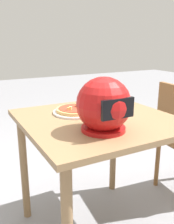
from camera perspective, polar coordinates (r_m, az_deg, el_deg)
name	(u,v)px	position (r m, az deg, el deg)	size (l,w,h in m)	color
dining_table	(98,136)	(1.47, 2.54, -5.62)	(0.85, 0.84, 0.78)	olive
pizza_plate	(76,112)	(1.52, -2.45, -0.01)	(0.28, 0.28, 0.01)	white
pizza	(77,109)	(1.52, -2.29, 0.68)	(0.25, 0.25, 0.05)	tan
motorcycle_helmet	(104,106)	(1.19, 3.87, 1.47)	(0.27, 0.27, 0.27)	#B21414
drinking_glass	(102,96)	(1.71, 3.53, 3.60)	(0.07, 0.07, 0.12)	silver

